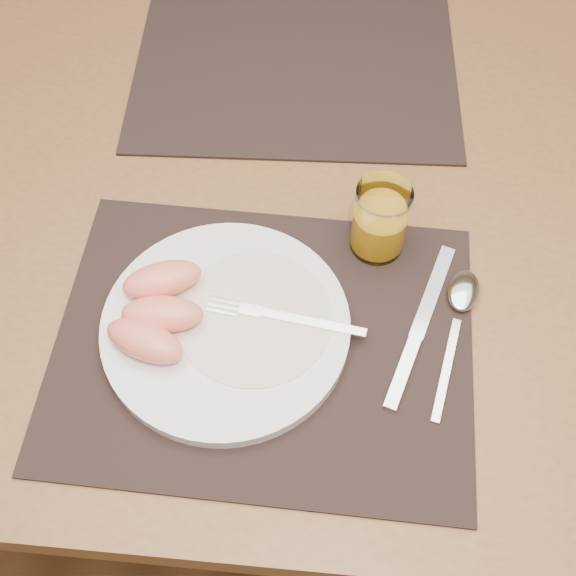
# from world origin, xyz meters

# --- Properties ---
(ground) EXTENTS (5.00, 5.00, 0.00)m
(ground) POSITION_xyz_m (0.00, 0.00, 0.00)
(ground) COLOR brown
(ground) RESTS_ON ground
(table) EXTENTS (1.40, 0.90, 0.75)m
(table) POSITION_xyz_m (0.00, 0.00, 0.67)
(table) COLOR brown
(table) RESTS_ON ground
(placemat_near) EXTENTS (0.46, 0.36, 0.00)m
(placemat_near) POSITION_xyz_m (-0.03, -0.22, 0.75)
(placemat_near) COLOR black
(placemat_near) RESTS_ON table
(placemat_far) EXTENTS (0.47, 0.37, 0.00)m
(placemat_far) POSITION_xyz_m (-0.03, 0.22, 0.75)
(placemat_far) COLOR black
(placemat_far) RESTS_ON table
(plate) EXTENTS (0.27, 0.27, 0.02)m
(plate) POSITION_xyz_m (-0.07, -0.21, 0.76)
(plate) COLOR white
(plate) RESTS_ON placemat_near
(plate_dressing) EXTENTS (0.17, 0.17, 0.00)m
(plate_dressing) POSITION_xyz_m (-0.04, -0.20, 0.77)
(plate_dressing) COLOR white
(plate_dressing) RESTS_ON plate
(fork) EXTENTS (0.18, 0.04, 0.00)m
(fork) POSITION_xyz_m (-0.02, -0.20, 0.77)
(fork) COLOR silver
(fork) RESTS_ON plate
(knife) EXTENTS (0.08, 0.21, 0.01)m
(knife) POSITION_xyz_m (0.14, -0.20, 0.76)
(knife) COLOR silver
(knife) RESTS_ON placemat_near
(spoon) EXTENTS (0.06, 0.19, 0.01)m
(spoon) POSITION_xyz_m (0.19, -0.15, 0.76)
(spoon) COLOR silver
(spoon) RESTS_ON placemat_near
(juice_glass) EXTENTS (0.06, 0.06, 0.09)m
(juice_glass) POSITION_xyz_m (0.09, -0.08, 0.80)
(juice_glass) COLOR white
(juice_glass) RESTS_ON placemat_near
(grapefruit_wedges) EXTENTS (0.11, 0.15, 0.03)m
(grapefruit_wedges) POSITION_xyz_m (-0.14, -0.21, 0.79)
(grapefruit_wedges) COLOR #FC8367
(grapefruit_wedges) RESTS_ON plate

